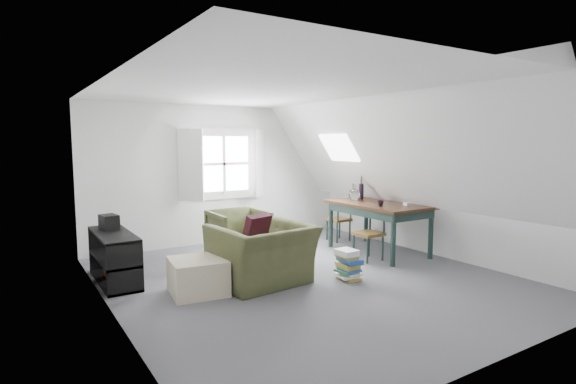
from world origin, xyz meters
TOP-DOWN VIEW (x-y plane):
  - floor at (0.00, 0.00)m, footprint 5.50×5.50m
  - ceiling at (0.00, 0.00)m, footprint 5.50×5.50m
  - wall_back at (0.00, 2.75)m, footprint 5.00×0.00m
  - wall_front at (0.00, -2.75)m, footprint 5.00×0.00m
  - wall_left at (-2.50, 0.00)m, footprint 0.00×5.50m
  - wall_right at (2.50, 0.00)m, footprint 0.00×5.50m
  - slope_left at (-1.55, 0.00)m, footprint 3.19×5.50m
  - slope_right at (1.55, 0.00)m, footprint 3.19×5.50m
  - dormer_window at (0.00, 2.68)m, footprint 1.71×0.35m
  - skylight at (1.55, 1.30)m, footprint 0.35×0.75m
  - armchair_near at (-0.63, 0.15)m, footprint 1.29×1.15m
  - armchair_far at (-0.30, 1.51)m, footprint 0.86×0.88m
  - throw_pillow at (-0.63, 0.30)m, footprint 0.44×0.33m
  - ottoman at (-1.48, 0.24)m, footprint 0.72×0.72m
  - dining_table at (1.83, 0.58)m, footprint 1.01×1.68m
  - demijohn at (1.68, 1.03)m, footprint 0.20×0.20m
  - vase_twigs at (1.93, 1.13)m, footprint 0.09×0.10m
  - cup at (1.58, 0.28)m, footprint 0.12×0.12m
  - paper_box at (2.03, 0.13)m, footprint 0.13×0.09m
  - dining_chair_far at (1.84, 1.62)m, footprint 0.37×0.37m
  - dining_chair_near at (1.39, 0.31)m, footprint 0.39×0.39m
  - media_shelf at (-2.24, 1.24)m, footprint 0.43×1.29m
  - electronics_box at (-2.24, 1.54)m, footprint 0.24×0.30m
  - magazine_stack at (0.44, -0.31)m, footprint 0.30×0.36m

SIDE VIEW (x-z plane):
  - floor at x=0.00m, z-range 0.00..0.00m
  - armchair_near at x=-0.63m, z-range -0.39..0.39m
  - armchair_far at x=-0.30m, z-range -0.39..0.39m
  - magazine_stack at x=0.44m, z-range 0.00..0.41m
  - ottoman at x=-1.48m, z-range 0.00..0.43m
  - media_shelf at x=-2.24m, z-range -0.03..0.63m
  - dining_chair_far at x=1.84m, z-range 0.02..0.82m
  - dining_chair_near at x=1.39m, z-range 0.02..0.85m
  - throw_pillow at x=-0.63m, z-range 0.50..0.91m
  - dining_table at x=1.83m, z-range 0.31..1.15m
  - electronics_box at x=-2.24m, z-range 0.64..0.86m
  - cup at x=1.58m, z-range 0.79..0.88m
  - paper_box at x=2.03m, z-range 0.84..0.88m
  - demijohn at x=1.68m, z-range 0.81..1.10m
  - vase_twigs at x=1.93m, z-range 0.65..1.33m
  - wall_back at x=0.00m, z-range -1.25..3.75m
  - wall_front at x=0.00m, z-range -1.25..3.75m
  - wall_left at x=-2.50m, z-range -1.50..4.00m
  - wall_right at x=2.50m, z-range -1.50..4.00m
  - dormer_window at x=0.00m, z-range 0.80..2.10m
  - skylight at x=1.55m, z-range 1.51..1.98m
  - slope_left at x=-1.55m, z-range -0.47..4.02m
  - slope_right at x=1.55m, z-range -0.47..4.02m
  - ceiling at x=0.00m, z-range 2.50..2.50m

